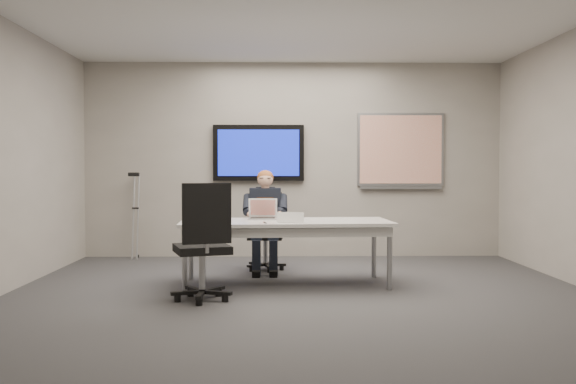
{
  "coord_description": "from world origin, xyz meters",
  "views": [
    {
      "loc": [
        -0.26,
        -6.26,
        1.26
      ],
      "look_at": [
        -0.12,
        0.77,
        1.01
      ],
      "focal_mm": 40.0,
      "sensor_mm": 36.0,
      "label": 1
    }
  ],
  "objects_px": {
    "office_chair_far": "(266,246)",
    "laptop": "(263,214)",
    "conference_table": "(286,228)",
    "office_chair_near": "(203,264)",
    "seated_person": "(265,231)"
  },
  "relations": [
    {
      "from": "conference_table",
      "to": "office_chair_far",
      "type": "relative_size",
      "value": 2.39
    },
    {
      "from": "office_chair_far",
      "to": "laptop",
      "type": "xyz_separation_m",
      "value": [
        -0.02,
        -0.81,
        0.46
      ]
    },
    {
      "from": "conference_table",
      "to": "laptop",
      "type": "relative_size",
      "value": 7.13
    },
    {
      "from": "conference_table",
      "to": "laptop",
      "type": "bearing_deg",
      "value": 134.26
    },
    {
      "from": "office_chair_far",
      "to": "laptop",
      "type": "relative_size",
      "value": 2.98
    },
    {
      "from": "conference_table",
      "to": "laptop",
      "type": "distance_m",
      "value": 0.37
    },
    {
      "from": "laptop",
      "to": "office_chair_near",
      "type": "bearing_deg",
      "value": -115.63
    },
    {
      "from": "office_chair_near",
      "to": "seated_person",
      "type": "height_order",
      "value": "seated_person"
    },
    {
      "from": "seated_person",
      "to": "office_chair_far",
      "type": "bearing_deg",
      "value": 90.4
    },
    {
      "from": "conference_table",
      "to": "seated_person",
      "type": "relative_size",
      "value": 1.85
    },
    {
      "from": "office_chair_far",
      "to": "office_chair_near",
      "type": "relative_size",
      "value": 0.86
    },
    {
      "from": "conference_table",
      "to": "office_chair_near",
      "type": "distance_m",
      "value": 1.22
    },
    {
      "from": "office_chair_far",
      "to": "office_chair_near",
      "type": "height_order",
      "value": "office_chair_near"
    },
    {
      "from": "conference_table",
      "to": "seated_person",
      "type": "distance_m",
      "value": 0.85
    },
    {
      "from": "office_chair_near",
      "to": "laptop",
      "type": "relative_size",
      "value": 3.49
    }
  ]
}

